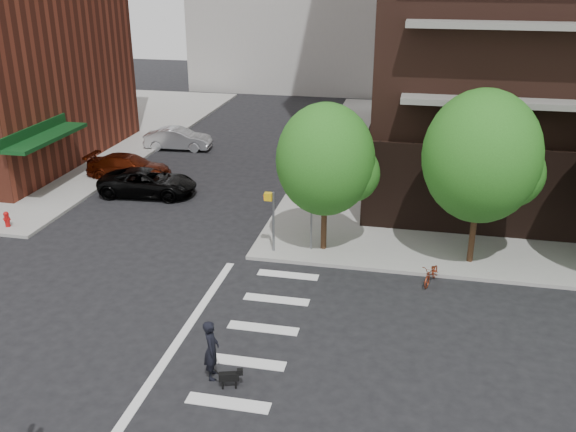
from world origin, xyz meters
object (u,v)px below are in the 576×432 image
object	(u,v)px
parked_car_silver	(178,139)
dog_walker	(211,350)
scooter	(432,274)
fire_hydrant	(7,218)
parked_car_maroon	(129,167)
parked_car_black	(148,183)

from	to	relation	value
parked_car_silver	dog_walker	distance (m)	25.07
scooter	fire_hydrant	bearing A→B (deg)	-166.98
scooter	dog_walker	size ratio (longest dim) A/B	0.81
parked_car_maroon	dog_walker	world-z (taller)	dog_walker
fire_hydrant	scooter	xyz separation A→B (m)	(18.98, -1.30, -0.15)
fire_hydrant	scooter	world-z (taller)	fire_hydrant
fire_hydrant	scooter	distance (m)	19.03
fire_hydrant	parked_car_silver	world-z (taller)	parked_car_silver
parked_car_black	parked_car_silver	bearing A→B (deg)	7.17
scooter	parked_car_silver	bearing A→B (deg)	153.04
parked_car_maroon	dog_walker	distance (m)	19.66
fire_hydrant	dog_walker	xyz separation A→B (m)	(12.69, -8.71, 0.38)
parked_car_black	fire_hydrant	bearing A→B (deg)	138.26
parked_car_maroon	parked_car_silver	xyz separation A→B (m)	(0.46, 6.33, 0.01)
parked_car_maroon	parked_car_black	bearing A→B (deg)	-137.28
parked_car_black	parked_car_silver	distance (m)	8.80
parked_car_silver	fire_hydrant	bearing A→B (deg)	164.23
parked_car_black	dog_walker	world-z (taller)	dog_walker
parked_car_maroon	dog_walker	xyz separation A→B (m)	(10.39, -16.68, 0.24)
parked_car_black	scooter	size ratio (longest dim) A/B	3.31
parked_car_maroon	parked_car_silver	world-z (taller)	parked_car_silver
parked_car_black	scooter	world-z (taller)	parked_car_black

